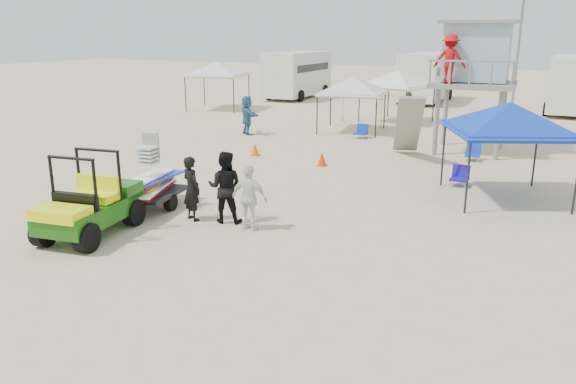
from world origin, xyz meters
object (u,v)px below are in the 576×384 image
at_px(surf_trailer, 152,181).
at_px(canopy_blue, 510,107).
at_px(man_left, 192,189).
at_px(lifeguard_tower, 474,57).
at_px(utility_cart, 87,198).

distance_m(surf_trailer, canopy_blue, 10.09).
bearing_deg(canopy_blue, man_left, -141.42).
distance_m(lifeguard_tower, canopy_blue, 6.97).
bearing_deg(surf_trailer, man_left, -11.19).
bearing_deg(utility_cart, man_left, 53.22).
relative_size(utility_cart, lifeguard_tower, 0.55).
bearing_deg(surf_trailer, lifeguard_tower, 61.60).
height_order(utility_cart, canopy_blue, canopy_blue).
distance_m(utility_cart, canopy_blue, 11.46).
height_order(lifeguard_tower, canopy_blue, lifeguard_tower).
height_order(surf_trailer, canopy_blue, canopy_blue).
height_order(man_left, lifeguard_tower, lifeguard_tower).
relative_size(utility_cart, man_left, 1.66).
bearing_deg(canopy_blue, lifeguard_tower, 107.39).
relative_size(surf_trailer, canopy_blue, 0.59).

